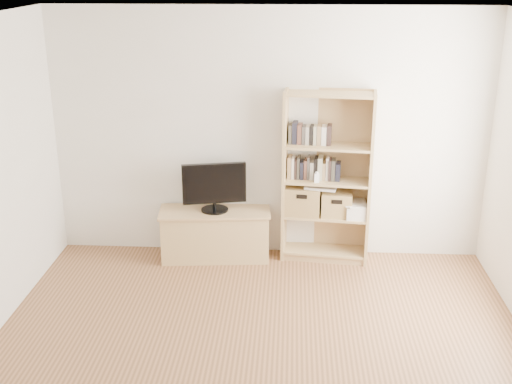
# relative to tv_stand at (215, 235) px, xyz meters

# --- Properties ---
(back_wall) EXTENTS (4.50, 0.02, 2.60)m
(back_wall) POSITION_rel_tv_stand_xyz_m (0.55, 0.21, 1.04)
(back_wall) COLOR silver
(back_wall) RESTS_ON floor
(ceiling) EXTENTS (4.50, 5.00, 0.01)m
(ceiling) POSITION_rel_tv_stand_xyz_m (0.55, -2.29, 2.34)
(ceiling) COLOR white
(ceiling) RESTS_ON back_wall
(tv_stand) EXTENTS (1.15, 0.52, 0.51)m
(tv_stand) POSITION_rel_tv_stand_xyz_m (0.00, 0.00, 0.00)
(tv_stand) COLOR tan
(tv_stand) RESTS_ON floor
(bookshelf) EXTENTS (0.93, 0.41, 1.80)m
(bookshelf) POSITION_rel_tv_stand_xyz_m (1.16, 0.05, 0.64)
(bookshelf) COLOR tan
(bookshelf) RESTS_ON floor
(television) EXTENTS (0.66, 0.19, 0.52)m
(television) POSITION_rel_tv_stand_xyz_m (0.00, 0.00, 0.54)
(television) COLOR black
(television) RESTS_ON tv_stand
(books_row_mid) EXTENTS (0.82, 0.26, 0.22)m
(books_row_mid) POSITION_rel_tv_stand_xyz_m (1.16, 0.07, 0.73)
(books_row_mid) COLOR #997B53
(books_row_mid) RESTS_ON bookshelf
(books_row_upper) EXTENTS (0.37, 0.18, 0.19)m
(books_row_upper) POSITION_rel_tv_stand_xyz_m (0.96, 0.09, 1.09)
(books_row_upper) COLOR #997B53
(books_row_upper) RESTS_ON bookshelf
(baby_monitor) EXTENTS (0.05, 0.04, 0.09)m
(baby_monitor) POSITION_rel_tv_stand_xyz_m (1.05, -0.04, 0.67)
(baby_monitor) COLOR white
(baby_monitor) RESTS_ON bookshelf
(basket_left) EXTENTS (0.39, 0.34, 0.30)m
(basket_left) POSITION_rel_tv_stand_xyz_m (0.92, 0.07, 0.39)
(basket_left) COLOR olive
(basket_left) RESTS_ON bookshelf
(basket_right) EXTENTS (0.32, 0.27, 0.25)m
(basket_right) POSITION_rel_tv_stand_xyz_m (1.27, 0.03, 0.37)
(basket_right) COLOR olive
(basket_right) RESTS_ON bookshelf
(laptop) EXTENTS (0.36, 0.29, 0.03)m
(laptop) POSITION_rel_tv_stand_xyz_m (1.10, 0.04, 0.55)
(laptop) COLOR white
(laptop) RESTS_ON basket_left
(magazine_stack) EXTENTS (0.21, 0.29, 0.13)m
(magazine_stack) POSITION_rel_tv_stand_xyz_m (1.47, 0.01, 0.31)
(magazine_stack) COLOR silver
(magazine_stack) RESTS_ON bookshelf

